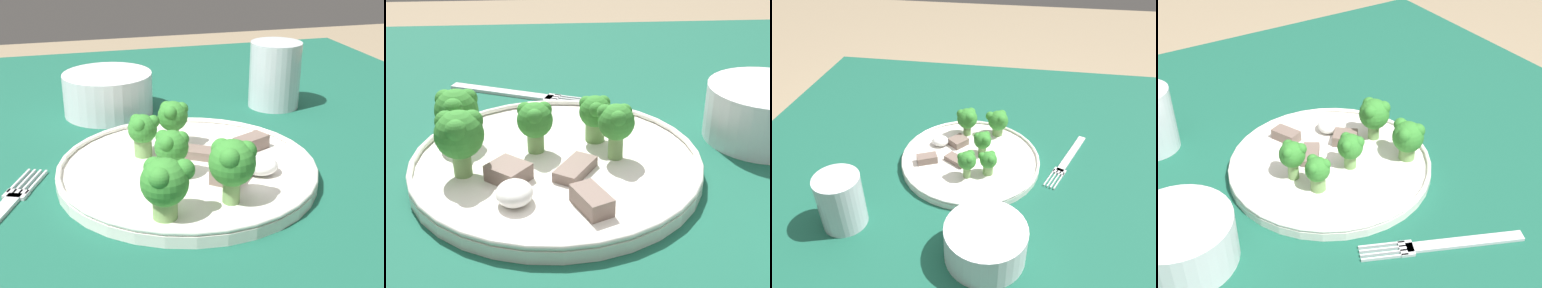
% 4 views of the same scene
% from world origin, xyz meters
% --- Properties ---
extents(table, '(1.08, 1.13, 0.70)m').
position_xyz_m(table, '(0.00, 0.00, 0.61)').
color(table, '#195642').
rests_on(table, ground_plane).
extents(dinner_plate, '(0.29, 0.29, 0.02)m').
position_xyz_m(dinner_plate, '(0.03, -0.06, 0.71)').
color(dinner_plate, white).
rests_on(dinner_plate, table).
extents(fork, '(0.10, 0.19, 0.00)m').
position_xyz_m(fork, '(-0.17, -0.10, 0.70)').
color(fork, silver).
rests_on(fork, table).
extents(cream_bowl, '(0.13, 0.13, 0.06)m').
position_xyz_m(cream_bowl, '(-0.03, 0.17, 0.73)').
color(cream_bowl, silver).
rests_on(cream_bowl, table).
extents(broccoli_floret_near_rim_left, '(0.03, 0.03, 0.05)m').
position_xyz_m(broccoli_floret_near_rim_left, '(-0.01, -0.02, 0.75)').
color(broccoli_floret_near_rim_left, '#709E56').
rests_on(broccoli_floret_near_rim_left, dinner_plate).
extents(broccoli_floret_center_left, '(0.05, 0.05, 0.06)m').
position_xyz_m(broccoli_floret_center_left, '(0.05, -0.15, 0.76)').
color(broccoli_floret_center_left, '#709E56').
rests_on(broccoli_floret_center_left, dinner_plate).
extents(broccoli_floret_back_left, '(0.05, 0.04, 0.06)m').
position_xyz_m(broccoli_floret_back_left, '(-0.02, -0.16, 0.75)').
color(broccoli_floret_back_left, '#709E56').
rests_on(broccoli_floret_back_left, dinner_plate).
extents(broccoli_floret_front_left, '(0.04, 0.04, 0.05)m').
position_xyz_m(broccoli_floret_front_left, '(0.01, -0.08, 0.75)').
color(broccoli_floret_front_left, '#709E56').
rests_on(broccoli_floret_front_left, dinner_plate).
extents(broccoli_floret_center_back, '(0.04, 0.04, 0.06)m').
position_xyz_m(broccoli_floret_center_back, '(0.03, -0.00, 0.75)').
color(broccoli_floret_center_back, '#709E56').
rests_on(broccoli_floret_center_back, dinner_plate).
extents(meat_slice_front_slice, '(0.05, 0.05, 0.01)m').
position_xyz_m(meat_slice_front_slice, '(0.06, -0.04, 0.72)').
color(meat_slice_front_slice, '#756056').
rests_on(meat_slice_front_slice, dinner_plate).
extents(meat_slice_middle_slice, '(0.05, 0.04, 0.02)m').
position_xyz_m(meat_slice_middle_slice, '(0.11, -0.03, 0.72)').
color(meat_slice_middle_slice, '#756056').
rests_on(meat_slice_middle_slice, dinner_plate).
extents(meat_slice_rear_slice, '(0.05, 0.05, 0.02)m').
position_xyz_m(meat_slice_rear_slice, '(0.06, -0.10, 0.72)').
color(meat_slice_rear_slice, '#756056').
rests_on(meat_slice_rear_slice, dinner_plate).
extents(sauce_dollop, '(0.04, 0.03, 0.02)m').
position_xyz_m(sauce_dollop, '(0.10, -0.10, 0.72)').
color(sauce_dollop, white).
rests_on(sauce_dollop, dinner_plate).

